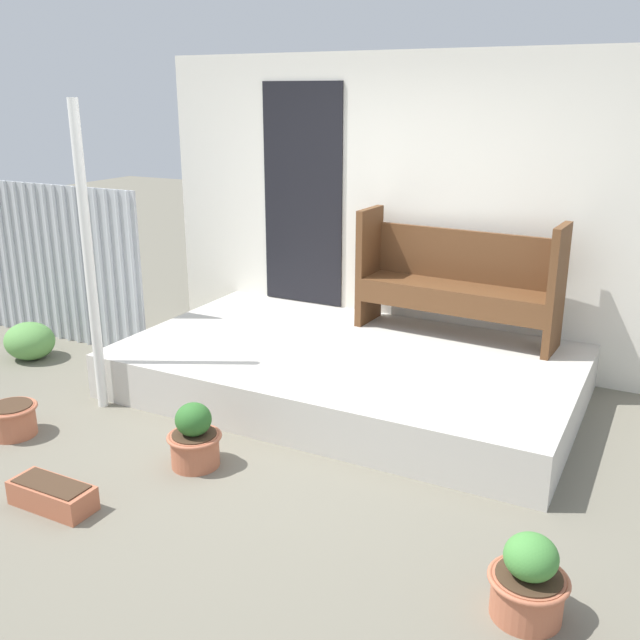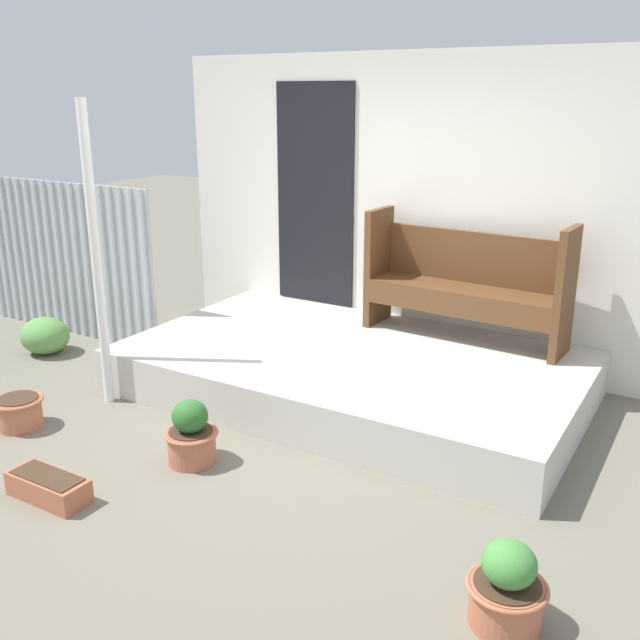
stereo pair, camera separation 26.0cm
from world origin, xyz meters
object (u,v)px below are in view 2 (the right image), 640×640
at_px(flower_pot_right, 507,589).
at_px(support_post, 96,259).
at_px(planter_box_rect, 49,487).
at_px(shrub_by_fence, 45,336).
at_px(flower_pot_left, 19,411).
at_px(bench, 466,278).
at_px(flower_pot_middle, 191,435).

bearing_deg(flower_pot_right, support_post, 166.05).
relative_size(planter_box_rect, shrub_by_fence, 1.13).
distance_m(flower_pot_left, flower_pot_right, 3.54).
relative_size(flower_pot_right, shrub_by_fence, 0.91).
bearing_deg(shrub_by_fence, planter_box_rect, -38.81).
relative_size(bench, planter_box_rect, 3.22).
xyz_separation_m(support_post, bench, (2.16, 1.84, -0.27)).
relative_size(support_post, flower_pot_left, 6.45).
bearing_deg(bench, flower_pot_right, -63.11).
relative_size(support_post, planter_box_rect, 4.35).
relative_size(support_post, shrub_by_fence, 4.90).
xyz_separation_m(bench, flower_pot_right, (1.18, -2.67, -0.67)).
distance_m(support_post, flower_pot_right, 3.57).
distance_m(flower_pot_middle, planter_box_rect, 0.89).
distance_m(support_post, planter_box_rect, 1.74).
height_order(bench, flower_pot_left, bench).
bearing_deg(flower_pot_right, flower_pot_left, 177.10).
height_order(support_post, flower_pot_left, support_post).
xyz_separation_m(support_post, flower_pot_left, (-0.20, -0.65, -1.00)).
height_order(bench, flower_pot_right, bench).
height_order(flower_pot_right, planter_box_rect, flower_pot_right).
relative_size(flower_pot_middle, shrub_by_fence, 0.93).
bearing_deg(shrub_by_fence, support_post, -19.60).
height_order(flower_pot_left, planter_box_rect, flower_pot_left).
bearing_deg(support_post, planter_box_rect, -57.67).
xyz_separation_m(flower_pot_left, flower_pot_middle, (1.37, 0.24, 0.06)).
xyz_separation_m(flower_pot_left, flower_pot_right, (3.54, -0.18, 0.06)).
height_order(support_post, flower_pot_middle, support_post).
relative_size(support_post, flower_pot_right, 5.40).
bearing_deg(planter_box_rect, flower_pot_middle, 60.49).
height_order(support_post, bench, support_post).
height_order(support_post, shrub_by_fence, support_post).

